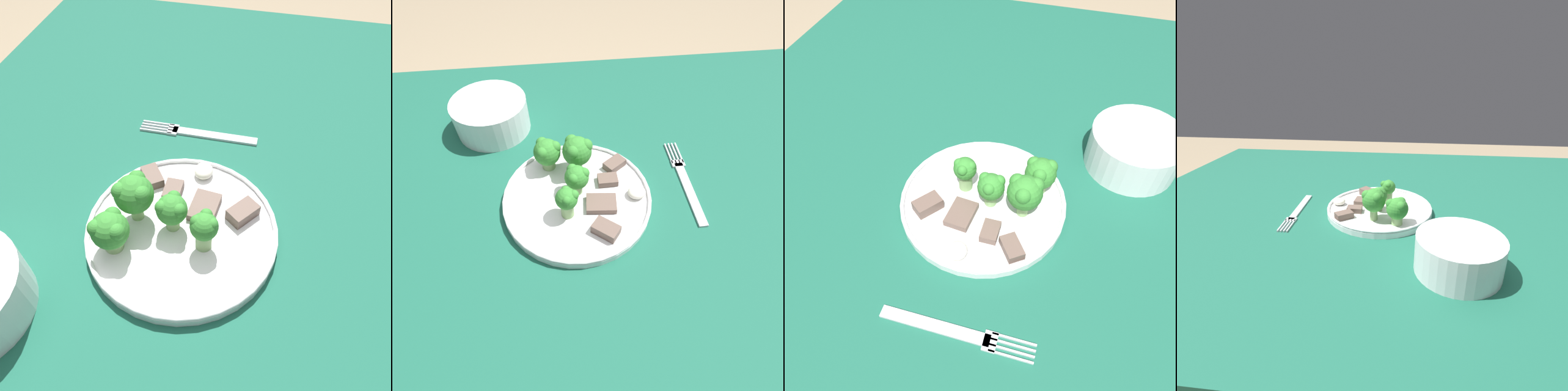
# 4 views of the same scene
# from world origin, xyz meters

# --- Properties ---
(ground_plane) EXTENTS (8.00, 8.00, 0.00)m
(ground_plane) POSITION_xyz_m (0.00, 0.00, 0.00)
(ground_plane) COLOR #9E896B
(table) EXTENTS (1.33, 0.99, 0.76)m
(table) POSITION_xyz_m (0.00, 0.00, 0.67)
(table) COLOR #195642
(table) RESTS_ON ground_plane
(dinner_plate) EXTENTS (0.24, 0.24, 0.02)m
(dinner_plate) POSITION_xyz_m (0.02, 0.05, 0.77)
(dinner_plate) COLOR white
(dinner_plate) RESTS_ON table
(fork) EXTENTS (0.02, 0.19, 0.00)m
(fork) POSITION_xyz_m (0.21, 0.07, 0.76)
(fork) COLOR silver
(fork) RESTS_ON table
(cream_bowl) EXTENTS (0.15, 0.15, 0.06)m
(cream_bowl) POSITION_xyz_m (-0.13, 0.25, 0.79)
(cream_bowl) COLOR white
(cream_bowl) RESTS_ON table
(broccoli_floret_near_rim_left) EXTENTS (0.04, 0.04, 0.06)m
(broccoli_floret_near_rim_left) POSITION_xyz_m (0.02, 0.06, 0.81)
(broccoli_floret_near_rim_left) COLOR #7FA866
(broccoli_floret_near_rim_left) RESTS_ON dinner_plate
(broccoli_floret_center_left) EXTENTS (0.05, 0.05, 0.06)m
(broccoli_floret_center_left) POSITION_xyz_m (-0.03, 0.12, 0.81)
(broccoli_floret_center_left) COLOR #7FA866
(broccoli_floret_center_left) RESTS_ON dinner_plate
(broccoli_floret_back_left) EXTENTS (0.05, 0.05, 0.07)m
(broccoli_floret_back_left) POSITION_xyz_m (0.02, 0.11, 0.82)
(broccoli_floret_back_left) COLOR #7FA866
(broccoli_floret_back_left) RESTS_ON dinner_plate
(broccoli_floret_front_left) EXTENTS (0.04, 0.03, 0.06)m
(broccoli_floret_front_left) POSITION_xyz_m (0.00, 0.02, 0.81)
(broccoli_floret_front_left) COLOR #7FA866
(broccoli_floret_front_left) RESTS_ON dinner_plate
(meat_slice_front_slice) EXTENTS (0.05, 0.04, 0.01)m
(meat_slice_front_slice) POSITION_xyz_m (0.05, 0.03, 0.78)
(meat_slice_front_slice) COLOR brown
(meat_slice_front_slice) RESTS_ON dinner_plate
(meat_slice_middle_slice) EXTENTS (0.03, 0.02, 0.01)m
(meat_slice_middle_slice) POSITION_xyz_m (0.07, 0.07, 0.78)
(meat_slice_middle_slice) COLOR brown
(meat_slice_middle_slice) RESTS_ON dinner_plate
(meat_slice_rear_slice) EXTENTS (0.05, 0.04, 0.02)m
(meat_slice_rear_slice) POSITION_xyz_m (0.05, -0.02, 0.78)
(meat_slice_rear_slice) COLOR brown
(meat_slice_rear_slice) RESTS_ON dinner_plate
(meat_slice_edge_slice) EXTENTS (0.04, 0.04, 0.01)m
(meat_slice_edge_slice) POSITION_xyz_m (0.09, 0.11, 0.78)
(meat_slice_edge_slice) COLOR brown
(meat_slice_edge_slice) RESTS_ON dinner_plate
(sauce_dollop) EXTENTS (0.03, 0.03, 0.02)m
(sauce_dollop) POSITION_xyz_m (0.12, 0.04, 0.78)
(sauce_dollop) COLOR silver
(sauce_dollop) RESTS_ON dinner_plate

